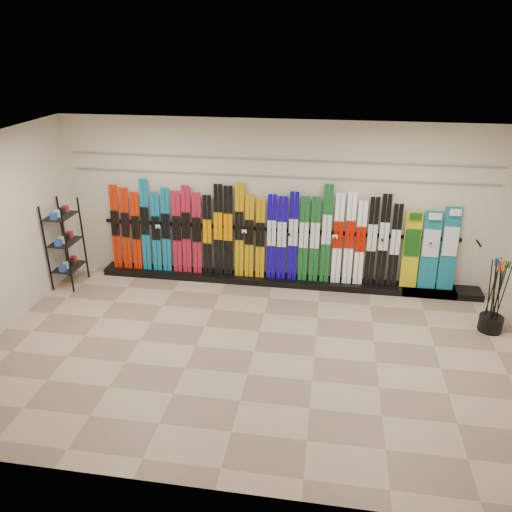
# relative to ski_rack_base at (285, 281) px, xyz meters

# --- Properties ---
(floor) EXTENTS (8.00, 8.00, 0.00)m
(floor) POSITION_rel_ski_rack_base_xyz_m (-0.22, -2.28, -0.06)
(floor) COLOR gray
(floor) RESTS_ON ground
(back_wall) EXTENTS (8.00, 0.00, 8.00)m
(back_wall) POSITION_rel_ski_rack_base_xyz_m (-0.22, 0.22, 1.44)
(back_wall) COLOR beige
(back_wall) RESTS_ON floor
(ceiling) EXTENTS (8.00, 8.00, 0.00)m
(ceiling) POSITION_rel_ski_rack_base_xyz_m (-0.22, -2.28, 2.94)
(ceiling) COLOR silver
(ceiling) RESTS_ON back_wall
(ski_rack_base) EXTENTS (8.00, 0.40, 0.12)m
(ski_rack_base) POSITION_rel_ski_rack_base_xyz_m (0.00, 0.00, 0.00)
(ski_rack_base) COLOR black
(ski_rack_base) RESTS_ON floor
(skis) EXTENTS (5.38, 0.20, 1.81)m
(skis) POSITION_rel_ski_rack_base_xyz_m (-0.67, 0.03, 0.87)
(skis) COLOR red
(skis) RESTS_ON ski_rack_base
(snowboards) EXTENTS (0.93, 0.23, 1.49)m
(snowboards) POSITION_rel_ski_rack_base_xyz_m (2.55, 0.07, 0.77)
(snowboards) COLOR gold
(snowboards) RESTS_ON ski_rack_base
(accessory_rack) EXTENTS (0.40, 0.60, 1.61)m
(accessory_rack) POSITION_rel_ski_rack_base_xyz_m (-3.97, -0.64, 0.75)
(accessory_rack) COLOR black
(accessory_rack) RESTS_ON floor
(pole_bin) EXTENTS (0.36, 0.36, 0.25)m
(pole_bin) POSITION_rel_ski_rack_base_xyz_m (3.38, -1.12, 0.07)
(pole_bin) COLOR black
(pole_bin) RESTS_ON floor
(ski_poles) EXTENTS (0.30, 0.34, 1.18)m
(ski_poles) POSITION_rel_ski_rack_base_xyz_m (3.37, -1.11, 0.55)
(ski_poles) COLOR black
(ski_poles) RESTS_ON pole_bin
(slatwall_rail_0) EXTENTS (7.60, 0.02, 0.03)m
(slatwall_rail_0) POSITION_rel_ski_rack_base_xyz_m (-0.22, 0.20, 1.94)
(slatwall_rail_0) COLOR gray
(slatwall_rail_0) RESTS_ON back_wall
(slatwall_rail_1) EXTENTS (7.60, 0.02, 0.03)m
(slatwall_rail_1) POSITION_rel_ski_rack_base_xyz_m (-0.22, 0.20, 2.24)
(slatwall_rail_1) COLOR gray
(slatwall_rail_1) RESTS_ON back_wall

